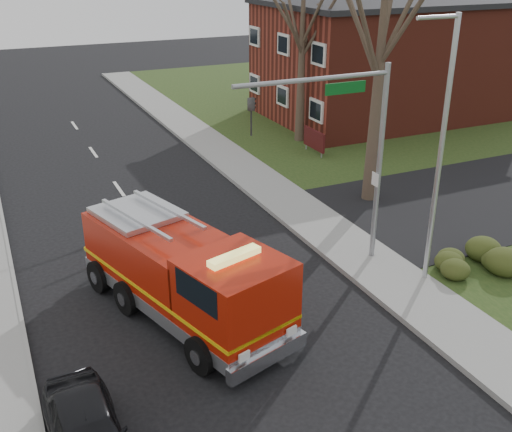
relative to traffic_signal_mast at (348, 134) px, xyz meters
name	(u,v)px	position (x,y,z in m)	size (l,w,h in m)	color
ground	(214,325)	(-5.21, -1.50, -4.71)	(120.00, 120.00, 0.00)	black
sidewalk_right	(390,278)	(0.99, -1.50, -4.63)	(2.40, 80.00, 0.15)	gray
brick_building	(388,59)	(13.79, 16.50, -1.05)	(15.40, 10.40, 7.25)	maroon
health_center_sign	(314,140)	(5.29, 11.00, -3.83)	(0.12, 2.00, 1.40)	#430F11
hedge_corner	(479,260)	(3.79, -2.50, -4.13)	(2.80, 2.00, 0.90)	#2F3B15
bare_tree_near	(383,23)	(4.29, 4.50, 2.71)	(6.00, 6.00, 12.00)	#372D20
bare_tree_far	(303,23)	(5.79, 13.50, 1.78)	(5.25, 5.25, 10.50)	#372D20
traffic_signal_mast	(348,134)	(0.00, 0.00, 0.00)	(5.29, 0.18, 6.80)	gray
streetlight_pole	(440,148)	(1.93, -2.00, -0.16)	(1.48, 0.16, 8.40)	#B7BABF
fire_engine	(184,276)	(-5.78, -0.66, -3.37)	(4.52, 7.77, 2.96)	#A61807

